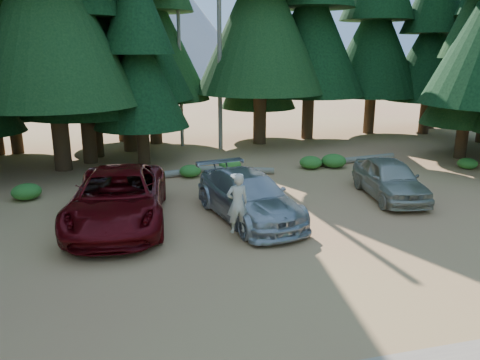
{
  "coord_description": "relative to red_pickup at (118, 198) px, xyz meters",
  "views": [
    {
      "loc": [
        -4.58,
        -11.33,
        5.45
      ],
      "look_at": [
        -0.86,
        3.38,
        1.25
      ],
      "focal_mm": 35.0,
      "sensor_mm": 36.0,
      "label": 1
    }
  ],
  "objects": [
    {
      "name": "silver_minivan_center",
      "position": [
        4.21,
        -0.58,
        -0.11
      ],
      "size": [
        3.13,
        5.64,
        1.55
      ],
      "primitive_type": "imported",
      "rotation": [
        0.0,
        0.0,
        0.19
      ],
      "color": "#A9ACB1",
      "rests_on": "ground"
    },
    {
      "name": "shrub_center_left",
      "position": [
        5.06,
        5.91,
        -0.59
      ],
      "size": [
        1.05,
        1.05,
        0.58
      ],
      "primitive_type": "ellipsoid",
      "color": "#2A621D",
      "rests_on": "ground"
    },
    {
      "name": "log_left",
      "position": [
        1.19,
        5.17,
        -0.72
      ],
      "size": [
        4.4,
        1.14,
        0.32
      ],
      "primitive_type": "cylinder",
      "rotation": [
        0.0,
        1.57,
        0.19
      ],
      "color": "#736E5C",
      "rests_on": "ground"
    },
    {
      "name": "shrub_left",
      "position": [
        0.03,
        5.5,
        -0.62
      ],
      "size": [
        0.93,
        0.93,
        0.51
      ],
      "primitive_type": "ellipsoid",
      "color": "#2A621D",
      "rests_on": "ground"
    },
    {
      "name": "shrub_right",
      "position": [
        10.07,
        5.32,
        -0.55
      ],
      "size": [
        1.18,
        1.18,
        0.65
      ],
      "primitive_type": "ellipsoid",
      "color": "#2A621D",
      "rests_on": "ground"
    },
    {
      "name": "shrub_center_right",
      "position": [
        3.09,
        5.26,
        -0.61
      ],
      "size": [
        0.97,
        0.97,
        0.54
      ],
      "primitive_type": "ellipsoid",
      "color": "#2A621D",
      "rests_on": "ground"
    },
    {
      "name": "shrub_edge_east",
      "position": [
        16.16,
        3.51,
        -0.62
      ],
      "size": [
        0.93,
        0.93,
        0.51
      ],
      "primitive_type": "ellipsoid",
      "color": "#2A621D",
      "rests_on": "ground"
    },
    {
      "name": "mountain_peak",
      "position": [
        2.28,
        84.67,
        11.83
      ],
      "size": [
        48.0,
        50.0,
        28.0
      ],
      "color": "#979A9F",
      "rests_on": "ground"
    },
    {
      "name": "snag_front",
      "position": [
        5.67,
        10.94,
        5.12
      ],
      "size": [
        0.24,
        0.24,
        12.0
      ],
      "primitive_type": "cylinder",
      "color": "#736E5C",
      "rests_on": "ground"
    },
    {
      "name": "log_mid",
      "position": [
        5.24,
        5.43,
        -0.73
      ],
      "size": [
        3.36,
        1.51,
        0.29
      ],
      "primitive_type": "cylinder",
      "rotation": [
        0.0,
        1.57,
        -0.36
      ],
      "color": "#736E5C",
      "rests_on": "ground"
    },
    {
      "name": "silver_minivan_right",
      "position": [
        10.04,
        0.37,
        -0.13
      ],
      "size": [
        2.43,
        4.63,
        1.5
      ],
      "primitive_type": "imported",
      "rotation": [
        0.0,
        0.0,
        -0.15
      ],
      "color": "#A7A494",
      "rests_on": "ground"
    },
    {
      "name": "forest_belt_north",
      "position": [
        4.87,
        11.44,
        -0.88
      ],
      "size": [
        36.0,
        7.0,
        22.0
      ],
      "primitive_type": null,
      "color": "black",
      "rests_on": "ground"
    },
    {
      "name": "frisbee_player",
      "position": [
        3.38,
        -2.34,
        0.3
      ],
      "size": [
        0.68,
        0.46,
        1.8
      ],
      "rotation": [
        0.0,
        0.0,
        3.2
      ],
      "color": "beige",
      "rests_on": "ground"
    },
    {
      "name": "log_right",
      "position": [
        11.6,
        5.99,
        -0.73
      ],
      "size": [
        4.63,
        0.96,
        0.3
      ],
      "primitive_type": "cylinder",
      "rotation": [
        0.0,
        1.57,
        0.14
      ],
      "color": "#736E5C",
      "rests_on": "ground"
    },
    {
      "name": "snag_back",
      "position": [
        3.67,
        12.44,
        4.12
      ],
      "size": [
        0.2,
        0.2,
        10.0
      ],
      "primitive_type": "cylinder",
      "color": "#736E5C",
      "rests_on": "ground"
    },
    {
      "name": "shrub_far_left",
      "position": [
        -3.41,
        3.52,
        -0.58
      ],
      "size": [
        1.09,
        1.09,
        0.6
      ],
      "primitive_type": "ellipsoid",
      "color": "#2A621D",
      "rests_on": "ground"
    },
    {
      "name": "ground",
      "position": [
        4.87,
        -3.56,
        -0.88
      ],
      "size": [
        160.0,
        160.0,
        0.0
      ],
      "primitive_type": "plane",
      "color": "#BA724E",
      "rests_on": "ground"
    },
    {
      "name": "red_pickup",
      "position": [
        0.0,
        0.0,
        0.0
      ],
      "size": [
        3.58,
        6.6,
        1.76
      ],
      "primitive_type": "imported",
      "rotation": [
        0.0,
        0.0,
        -0.11
      ],
      "color": "#5D080C",
      "rests_on": "ground"
    },
    {
      "name": "shrub_far_right",
      "position": [
        8.92,
        5.39,
        -0.58
      ],
      "size": [
        1.08,
        1.08,
        0.59
      ],
      "primitive_type": "ellipsoid",
      "color": "#2A621D",
      "rests_on": "ground"
    }
  ]
}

